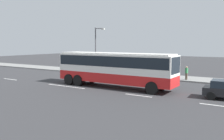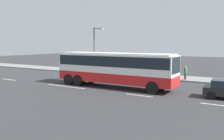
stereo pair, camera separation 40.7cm
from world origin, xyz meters
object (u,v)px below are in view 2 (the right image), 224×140
at_px(coach_bus, 114,66).
at_px(street_lamp, 95,47).
at_px(pedestrian_near_curb, 114,67).
at_px(pedestrian_at_crossing, 185,72).

distance_m(coach_bus, street_lamp, 11.14).
distance_m(pedestrian_near_curb, street_lamp, 3.86).
height_order(pedestrian_near_curb, pedestrian_at_crossing, pedestrian_near_curb).
relative_size(coach_bus, pedestrian_near_curb, 7.33).
bearing_deg(street_lamp, pedestrian_near_curb, 10.93).
relative_size(coach_bus, pedestrian_at_crossing, 7.85).
distance_m(pedestrian_at_crossing, street_lamp, 12.80).
bearing_deg(street_lamp, coach_bus, -44.93).
distance_m(coach_bus, pedestrian_near_curb, 9.77).
xyz_separation_m(pedestrian_near_curb, street_lamp, (-2.74, -0.53, 2.66)).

